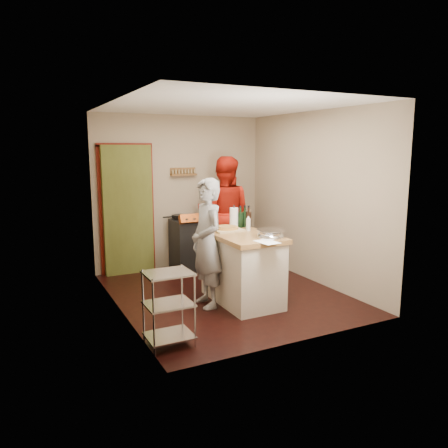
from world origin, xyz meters
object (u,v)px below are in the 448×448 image
at_px(stove, 191,243).
at_px(person_red, 224,214).
at_px(island, 242,266).
at_px(person_stripe, 207,243).
at_px(wire_shelving, 169,305).

distance_m(stove, person_red, 0.77).
bearing_deg(stove, island, -89.88).
relative_size(island, person_red, 0.72).
bearing_deg(person_red, person_stripe, 89.59).
xyz_separation_m(wire_shelving, person_red, (1.85, 2.40, 0.52)).
height_order(island, person_red, person_red).
bearing_deg(person_stripe, stove, 164.66).
bearing_deg(island, wire_shelving, -148.37).
height_order(wire_shelving, person_red, person_red).
distance_m(person_stripe, person_red, 1.82).
bearing_deg(stove, wire_shelving, -116.85).
bearing_deg(person_stripe, island, 81.78).
bearing_deg(stove, person_red, -23.01).
xyz_separation_m(wire_shelving, island, (1.33, 0.82, 0.05)).
relative_size(island, person_stripe, 0.82).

